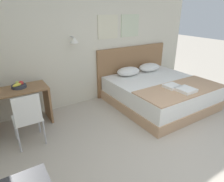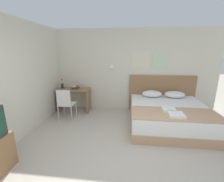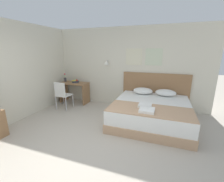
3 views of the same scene
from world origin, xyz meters
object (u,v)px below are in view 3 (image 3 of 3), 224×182
at_px(bed, 151,112).
at_px(folded_towel_near_foot, 145,105).
at_px(throw_blanket, 149,110).
at_px(pillow_right, 166,93).
at_px(desk, 74,89).
at_px(fruit_bowl, 76,81).
at_px(folded_towel_mid_bed, 147,110).
at_px(headboard, 155,91).
at_px(pillow_left, 143,91).
at_px(flower_vase, 65,79).
at_px(desk_chair, 62,93).

height_order(bed, folded_towel_near_foot, folded_towel_near_foot).
bearing_deg(folded_towel_near_foot, throw_blanket, -50.28).
height_order(pillow_right, desk, pillow_right).
height_order(folded_towel_near_foot, fruit_bowl, fruit_bowl).
xyz_separation_m(bed, desk, (-2.86, 0.72, 0.23)).
bearing_deg(folded_towel_mid_bed, pillow_right, 75.58).
relative_size(headboard, pillow_left, 3.48).
bearing_deg(flower_vase, folded_towel_mid_bed, -24.78).
bearing_deg(throw_blanket, headboard, 90.00).
bearing_deg(throw_blanket, desk_chair, 168.37).
relative_size(folded_towel_mid_bed, desk, 0.32).
bearing_deg(desk_chair, bed, -0.07).
xyz_separation_m(pillow_left, fruit_bowl, (-2.48, 0.02, 0.14)).
bearing_deg(throw_blanket, fruit_bowl, 154.35).
distance_m(throw_blanket, folded_towel_mid_bed, 0.15).
bearing_deg(pillow_right, pillow_left, 180.00).
bearing_deg(pillow_right, fruit_bowl, 179.62).
bearing_deg(folded_towel_near_foot, bed, 75.20).
bearing_deg(desk_chair, headboard, 19.89).
height_order(headboard, pillow_left, headboard).
distance_m(bed, folded_towel_near_foot, 0.57).
xyz_separation_m(folded_towel_near_foot, desk, (-2.74, 1.17, -0.11)).
distance_m(bed, flower_vase, 3.40).
bearing_deg(throw_blanket, pillow_right, 75.60).
distance_m(pillow_left, desk, 2.52).
distance_m(throw_blanket, desk_chair, 2.92).
distance_m(throw_blanket, fruit_bowl, 3.13).
xyz_separation_m(pillow_right, desk_chair, (-3.20, -0.74, -0.12)).
bearing_deg(pillow_right, folded_towel_mid_bed, -104.42).
relative_size(folded_towel_near_foot, desk, 0.30).
bearing_deg(bed, desk, 165.80).
bearing_deg(bed, folded_towel_mid_bed, -92.91).
height_order(desk, flower_vase, flower_vase).
relative_size(throw_blanket, desk, 1.89).
bearing_deg(folded_towel_near_foot, fruit_bowl, 155.82).
height_order(bed, pillow_right, pillow_right).
relative_size(folded_towel_near_foot, desk_chair, 0.33).
bearing_deg(flower_vase, bed, -13.19).
bearing_deg(throw_blanket, flower_vase, 157.55).
xyz_separation_m(throw_blanket, folded_towel_near_foot, (-0.12, 0.14, 0.04)).
bearing_deg(headboard, desk, -173.72).
height_order(folded_towel_near_foot, desk_chair, desk_chair).
distance_m(pillow_right, flower_vase, 3.61).
xyz_separation_m(desk, flower_vase, (-0.41, 0.04, 0.35)).
xyz_separation_m(headboard, fruit_bowl, (-2.82, -0.27, 0.20)).
height_order(folded_towel_mid_bed, desk_chair, desk_chair).
xyz_separation_m(headboard, throw_blanket, (0.00, -1.62, -0.02)).
relative_size(bed, throw_blanket, 1.05).
xyz_separation_m(desk, fruit_bowl, (0.04, 0.05, 0.28)).
distance_m(bed, headboard, 1.09).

